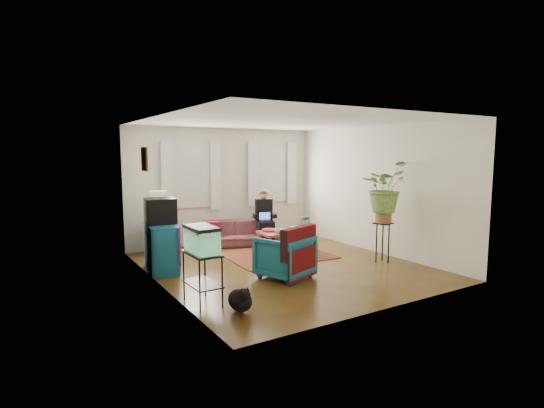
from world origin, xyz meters
TOP-DOWN VIEW (x-y plane):
  - floor at (0.00, 0.00)m, footprint 4.50×5.00m
  - ceiling at (0.00, 0.00)m, footprint 4.50×5.00m
  - wall_back at (0.00, 2.50)m, footprint 4.50×0.01m
  - wall_front at (0.00, -2.50)m, footprint 4.50×0.01m
  - wall_left at (-2.25, 0.00)m, footprint 0.01×5.00m
  - wall_right at (2.25, 0.00)m, footprint 0.01×5.00m
  - window_left at (-0.80, 2.48)m, footprint 1.08×0.04m
  - window_right at (1.25, 2.48)m, footprint 1.08×0.04m
  - curtains_left at (-0.80, 2.40)m, footprint 1.36×0.06m
  - curtains_right at (1.25, 2.40)m, footprint 1.36×0.06m
  - picture_frame at (-2.21, 0.85)m, footprint 0.04×0.32m
  - area_rug at (0.32, 0.73)m, footprint 2.06×1.68m
  - sofa at (0.05, 2.05)m, footprint 1.99×1.30m
  - seated_person at (0.68, 1.83)m, footprint 0.62×0.69m
  - side_table at (-1.65, 2.14)m, footprint 0.54×0.54m
  - table_lamp at (-1.65, 2.14)m, footprint 0.40×0.40m
  - dresser at (-1.99, 0.84)m, footprint 0.58×0.97m
  - crt_tv at (-1.96, 0.93)m, footprint 0.56×0.52m
  - aquarium_stand at (-2.00, -1.05)m, footprint 0.37×0.65m
  - aquarium at (-2.00, -1.05)m, footprint 0.33×0.59m
  - black_cat at (-1.70, -1.58)m, footprint 0.34×0.47m
  - armchair at (-0.38, -0.62)m, footprint 0.97×0.94m
  - serape_throw at (-0.28, -0.90)m, footprint 0.81×0.44m
  - coffee_table at (0.62, 0.87)m, footprint 1.13×0.67m
  - cup_a at (0.37, 0.79)m, footprint 0.13×0.13m
  - cup_b at (0.66, 0.69)m, footprint 0.11×0.11m
  - bowl at (0.93, 0.95)m, footprint 0.23×0.23m
  - snack_tray at (0.34, 1.04)m, footprint 0.36×0.36m
  - birdcage at (0.99, 0.70)m, footprint 0.19×0.19m
  - plant_stand at (1.75, -0.74)m, footprint 0.38×0.38m
  - potted_plant at (1.75, -0.74)m, footprint 1.01×0.92m

SIDE VIEW (x-z plane):
  - floor at x=0.00m, z-range -0.01..0.01m
  - area_rug at x=0.32m, z-range 0.00..0.01m
  - black_cat at x=-1.70m, z-range 0.00..0.37m
  - coffee_table at x=0.62m, z-range 0.00..0.45m
  - side_table at x=-1.65m, z-range 0.00..0.68m
  - aquarium_stand at x=-2.00m, z-range 0.00..0.71m
  - sofa at x=0.05m, z-range 0.00..0.72m
  - plant_stand at x=1.75m, z-range 0.00..0.76m
  - armchair at x=-0.38m, z-range 0.00..0.79m
  - dresser at x=-1.99m, z-range 0.00..0.83m
  - snack_tray at x=0.34m, z-range 0.45..0.49m
  - bowl at x=0.93m, z-range 0.45..0.50m
  - cup_b at x=0.66m, z-range 0.45..0.54m
  - cup_a at x=0.37m, z-range 0.45..0.55m
  - seated_person at x=0.68m, z-range 0.00..1.10m
  - serape_throw at x=-0.28m, z-range 0.23..0.88m
  - birdcage at x=0.99m, z-range 0.45..0.77m
  - aquarium at x=-2.00m, z-range 0.71..1.09m
  - table_lamp at x=-1.65m, z-range 0.66..1.28m
  - crt_tv at x=-1.96m, z-range 0.83..1.27m
  - potted_plant at x=1.75m, z-range 0.80..1.76m
  - wall_back at x=0.00m, z-range 0.00..2.60m
  - wall_front at x=0.00m, z-range 0.00..2.60m
  - wall_left at x=-2.25m, z-range 0.00..2.60m
  - wall_right at x=2.25m, z-range 0.00..2.60m
  - curtains_left at x=-0.80m, z-range 0.80..2.30m
  - curtains_right at x=1.25m, z-range 0.80..2.30m
  - window_left at x=-0.80m, z-range 0.86..2.24m
  - window_right at x=1.25m, z-range 0.86..2.24m
  - picture_frame at x=-2.21m, z-range 1.75..2.15m
  - ceiling at x=0.00m, z-range 2.60..2.60m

